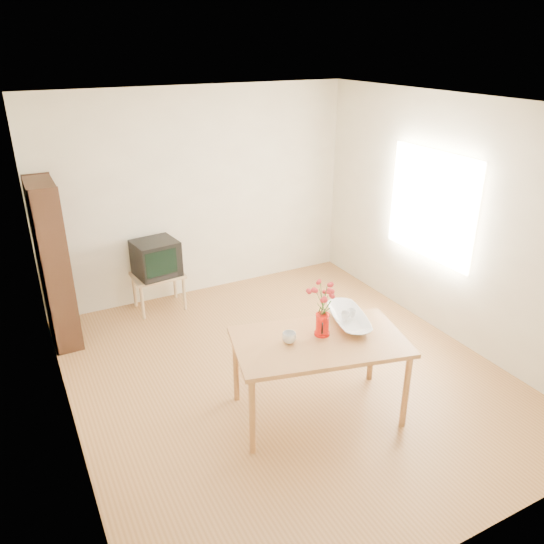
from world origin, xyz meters
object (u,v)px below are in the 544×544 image
bowl (350,301)px  pitcher (322,325)px  television (156,257)px  table (319,348)px  mug (289,338)px

bowl → pitcher: bearing=-166.5°
television → table: bearing=-83.1°
table → pitcher: size_ratio=7.92×
bowl → table: bearing=-159.9°
mug → bowl: bowl is taller
television → pitcher: bearing=-81.4°
table → television: size_ratio=2.95×
table → television: (-0.66, 2.63, 0.01)m
bowl → television: (-1.06, 2.48, -0.28)m
pitcher → television: size_ratio=0.37×
table → mug: mug is taller
pitcher → bowl: (0.34, 0.08, 0.12)m
table → bowl: bearing=33.7°
table → mug: bearing=175.1°
pitcher → table: bearing=-100.5°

